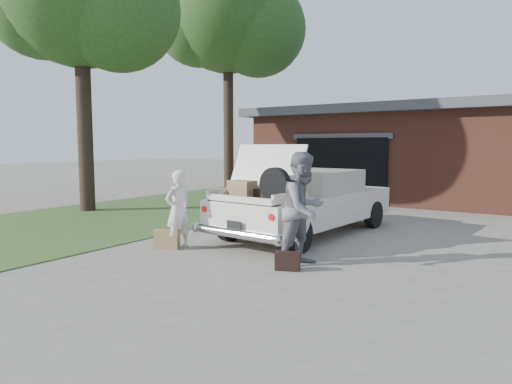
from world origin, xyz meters
The scene contains 9 objects.
ground centered at (0.00, 0.00, 0.00)m, with size 90.00×90.00×0.00m, color gray.
grass_strip centered at (-5.50, 3.00, 0.01)m, with size 6.00×16.00×0.02m, color #2D4C1E.
house centered at (0.98, 11.47, 1.67)m, with size 12.80×7.80×3.30m.
tree_back centered at (-7.50, 9.89, 7.41)m, with size 6.19×5.38×10.44m.
sedan centered at (0.00, 2.59, 0.72)m, with size 2.29×5.05×1.96m.
woman_left centered at (-1.36, 0.00, 0.74)m, with size 0.54×0.36×1.49m, color silver.
woman_right centered at (1.18, 0.20, 0.92)m, with size 0.90×0.70×1.84m, color slate.
suitcase_left centered at (-1.52, -0.15, 0.18)m, with size 0.47×0.15×0.37m, color #9B7D4E.
suitcase_right centered at (1.12, -0.21, 0.15)m, with size 0.39×0.12×0.30m, color black.
Camera 1 is at (4.54, -6.28, 1.94)m, focal length 32.00 mm.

